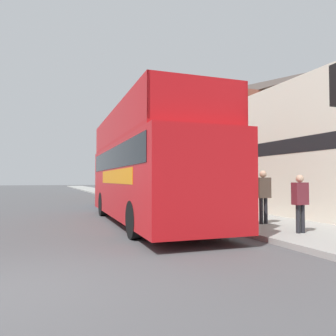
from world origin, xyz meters
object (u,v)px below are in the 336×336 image
object	(u,v)px
lamp_post_second	(151,147)
parked_car_ahead_of_bus	(118,195)
lamp_post_third	(116,153)
pedestrian_nearest	(300,198)
lamp_post_nearest	(220,131)
tour_bus	(147,173)
pedestrian_second	(263,192)
pedestrian_third	(229,192)

from	to	relation	value
lamp_post_second	parked_car_ahead_of_bus	bearing A→B (deg)	158.96
parked_car_ahead_of_bus	lamp_post_third	distance (m)	8.42
parked_car_ahead_of_bus	lamp_post_second	xyz separation A→B (m)	(1.77, -0.68, 2.80)
pedestrian_nearest	lamp_post_second	distance (m)	11.41
parked_car_ahead_of_bus	lamp_post_nearest	world-z (taller)	lamp_post_nearest
parked_car_ahead_of_bus	lamp_post_nearest	size ratio (longest dim) A/B	1.04
lamp_post_second	lamp_post_third	bearing A→B (deg)	91.93
parked_car_ahead_of_bus	lamp_post_third	bearing A→B (deg)	81.63
tour_bus	lamp_post_second	world-z (taller)	lamp_post_second
pedestrian_nearest	parked_car_ahead_of_bus	bearing A→B (deg)	101.18
pedestrian_second	lamp_post_nearest	xyz separation A→B (m)	(-1.08, 0.89, 2.02)
parked_car_ahead_of_bus	lamp_post_second	bearing A→B (deg)	-18.51
parked_car_ahead_of_bus	pedestrian_third	distance (m)	8.13
tour_bus	pedestrian_second	distance (m)	4.06
parked_car_ahead_of_bus	pedestrian_third	xyz separation A→B (m)	(2.74, -7.64, 0.40)
lamp_post_second	lamp_post_nearest	bearing A→B (deg)	-91.91
pedestrian_second	tour_bus	bearing A→B (deg)	141.18
pedestrian_second	lamp_post_second	xyz separation A→B (m)	(-0.80, 9.29, 2.31)
tour_bus	pedestrian_nearest	xyz separation A→B (m)	(2.90, -4.37, -0.72)
pedestrian_second	pedestrian_nearest	bearing A→B (deg)	-97.02
lamp_post_nearest	lamp_post_second	size ratio (longest dim) A/B	0.90
pedestrian_third	parked_car_ahead_of_bus	bearing A→B (deg)	109.69
tour_bus	pedestrian_nearest	bearing A→B (deg)	-54.62
pedestrian_second	pedestrian_third	xyz separation A→B (m)	(0.17, 2.32, -0.09)
tour_bus	parked_car_ahead_of_bus	xyz separation A→B (m)	(0.57, 7.45, -1.11)
lamp_post_second	lamp_post_third	distance (m)	8.41
parked_car_ahead_of_bus	lamp_post_third	world-z (taller)	lamp_post_third
lamp_post_nearest	lamp_post_second	world-z (taller)	lamp_post_second
pedestrian_third	lamp_post_third	xyz separation A→B (m)	(-1.25, 15.36, 2.63)
lamp_post_nearest	lamp_post_second	xyz separation A→B (m)	(0.28, 8.40, 0.29)
pedestrian_second	lamp_post_third	size ratio (longest dim) A/B	0.33
pedestrian_nearest	tour_bus	bearing A→B (deg)	123.58
pedestrian_nearest	lamp_post_third	world-z (taller)	lamp_post_third
pedestrian_third	pedestrian_nearest	bearing A→B (deg)	-95.46
lamp_post_second	lamp_post_third	world-z (taller)	lamp_post_third
tour_bus	lamp_post_second	bearing A→B (deg)	72.77
pedestrian_nearest	pedestrian_third	world-z (taller)	pedestrian_third
lamp_post_third	pedestrian_nearest	bearing A→B (deg)	-87.51
tour_bus	pedestrian_third	bearing A→B (deg)	-1.57
lamp_post_second	tour_bus	bearing A→B (deg)	-109.02
pedestrian_second	lamp_post_nearest	world-z (taller)	lamp_post_nearest
pedestrian_nearest	pedestrian_second	size ratio (longest dim) A/B	0.90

